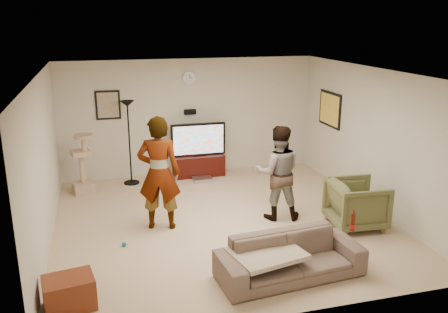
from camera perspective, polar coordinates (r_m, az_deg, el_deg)
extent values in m
cube|color=tan|center=(8.11, -0.16, -7.84)|extent=(5.50, 5.50, 0.02)
cube|color=silver|center=(7.44, -0.18, 10.14)|extent=(5.50, 5.50, 0.02)
cube|color=beige|center=(10.29, -4.16, 4.74)|extent=(5.50, 0.04, 2.50)
cube|color=beige|center=(5.22, 7.74, -7.11)|extent=(5.50, 0.04, 2.50)
cube|color=beige|center=(7.49, -20.95, -0.78)|extent=(0.04, 5.50, 2.50)
cube|color=beige|center=(8.78, 17.44, 1.99)|extent=(0.04, 5.50, 2.50)
cylinder|color=white|center=(10.12, -4.23, 9.42)|extent=(0.26, 0.04, 0.26)
cube|color=black|center=(10.21, -4.11, 5.39)|extent=(0.25, 0.10, 0.10)
cube|color=gray|center=(10.03, -13.81, 6.04)|extent=(0.42, 0.03, 0.52)
cube|color=gold|center=(10.07, 12.63, 5.58)|extent=(0.03, 0.78, 0.62)
cube|color=black|center=(10.34, -3.08, -1.04)|extent=(1.10, 0.45, 0.46)
cube|color=#B2B2BA|center=(10.03, -2.61, -2.75)|extent=(0.40, 0.30, 0.07)
cube|color=black|center=(10.18, -3.13, 2.07)|extent=(1.18, 0.08, 0.70)
cube|color=#26B4DD|center=(10.14, -3.08, 2.01)|extent=(1.09, 0.01, 0.62)
cylinder|color=black|center=(9.83, -11.32, 1.59)|extent=(0.32, 0.32, 1.73)
cube|color=tan|center=(9.60, -16.79, -0.82)|extent=(0.46, 0.46, 1.19)
imported|color=#959595|center=(7.63, -7.84, -2.00)|extent=(0.77, 0.60, 1.87)
imported|color=teal|center=(8.01, 6.50, -1.96)|extent=(0.91, 0.78, 1.62)
imported|color=brown|center=(6.44, 7.96, -11.92)|extent=(1.99, 0.93, 0.56)
cube|color=#C7AE95|center=(6.28, 5.18, -11.57)|extent=(1.03, 0.88, 0.06)
cylinder|color=#461706|center=(6.64, 15.25, -7.57)|extent=(0.06, 0.06, 0.25)
imported|color=brown|center=(8.08, 15.70, -5.51)|extent=(0.93, 0.90, 0.78)
cube|color=#612814|center=(6.11, -18.15, -15.32)|extent=(0.64, 0.53, 0.39)
sphere|color=#136096|center=(7.41, -11.94, -10.31)|extent=(0.07, 0.07, 0.07)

